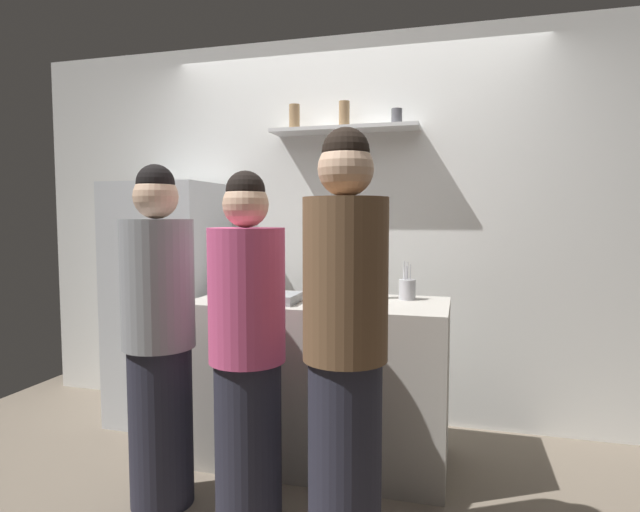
# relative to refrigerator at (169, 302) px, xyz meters

# --- Properties ---
(ground_plane) EXTENTS (5.28, 5.28, 0.00)m
(ground_plane) POSITION_rel_refrigerator_xyz_m (1.18, -0.85, -0.81)
(ground_plane) COLOR #726656
(back_wall_assembly) EXTENTS (4.80, 0.32, 2.60)m
(back_wall_assembly) POSITION_rel_refrigerator_xyz_m (1.18, 0.40, 0.50)
(back_wall_assembly) COLOR white
(back_wall_assembly) RESTS_ON ground
(refrigerator) EXTENTS (0.67, 0.63, 1.61)m
(refrigerator) POSITION_rel_refrigerator_xyz_m (0.00, 0.00, 0.00)
(refrigerator) COLOR silver
(refrigerator) RESTS_ON ground
(counter) EXTENTS (1.41, 0.65, 0.92)m
(counter) POSITION_rel_refrigerator_xyz_m (1.16, -0.32, -0.35)
(counter) COLOR #B7B2A8
(counter) RESTS_ON ground
(baking_pan) EXTENTS (0.34, 0.24, 0.05)m
(baking_pan) POSITION_rel_refrigerator_xyz_m (0.90, -0.46, 0.14)
(baking_pan) COLOR gray
(baking_pan) RESTS_ON counter
(utensil_holder) EXTENTS (0.10, 0.10, 0.22)m
(utensil_holder) POSITION_rel_refrigerator_xyz_m (1.63, -0.17, 0.17)
(utensil_holder) COLOR #B2B2B7
(utensil_holder) RESTS_ON counter
(wine_bottle_pale_glass) EXTENTS (0.07, 0.07, 0.34)m
(wine_bottle_pale_glass) POSITION_rel_refrigerator_xyz_m (1.44, -0.18, 0.24)
(wine_bottle_pale_glass) COLOR #B2BFB2
(wine_bottle_pale_glass) RESTS_ON counter
(wine_bottle_amber_glass) EXTENTS (0.08, 0.08, 0.33)m
(wine_bottle_amber_glass) POSITION_rel_refrigerator_xyz_m (1.17, -0.35, 0.24)
(wine_bottle_amber_glass) COLOR #472814
(wine_bottle_amber_glass) RESTS_ON counter
(water_bottle_plastic) EXTENTS (0.09, 0.09, 0.22)m
(water_bottle_plastic) POSITION_rel_refrigerator_xyz_m (1.34, -0.30, 0.21)
(water_bottle_plastic) COLOR silver
(water_bottle_plastic) RESTS_ON counter
(person_pink_top) EXTENTS (0.34, 0.34, 1.59)m
(person_pink_top) POSITION_rel_refrigerator_xyz_m (1.01, -1.00, -0.03)
(person_pink_top) COLOR #262633
(person_pink_top) RESTS_ON ground
(person_brown_jacket) EXTENTS (0.34, 0.34, 1.73)m
(person_brown_jacket) POSITION_rel_refrigerator_xyz_m (1.47, -1.10, 0.06)
(person_brown_jacket) COLOR #262633
(person_brown_jacket) RESTS_ON ground
(person_grey_hoodie) EXTENTS (0.34, 0.34, 1.63)m
(person_grey_hoodie) POSITION_rel_refrigerator_xyz_m (0.54, -0.96, -0.00)
(person_grey_hoodie) COLOR #262633
(person_grey_hoodie) RESTS_ON ground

